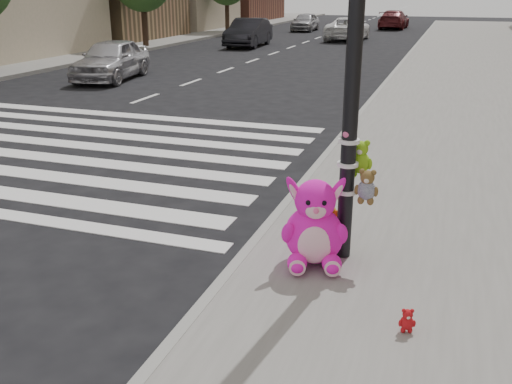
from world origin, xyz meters
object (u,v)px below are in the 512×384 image
at_px(car_dark_far, 249,33).
at_px(signal_pole, 353,104).
at_px(pink_bunny, 314,228).
at_px(car_white_near, 348,29).
at_px(red_teddy, 407,320).
at_px(car_silver_far, 111,59).

bearing_deg(car_dark_far, signal_pole, -71.10).
xyz_separation_m(pink_bunny, car_white_near, (-4.86, 28.44, 0.10)).
distance_m(red_teddy, car_dark_far, 26.17).
height_order(car_silver_far, car_dark_far, car_dark_far).
distance_m(car_silver_far, car_white_near, 17.86).
bearing_deg(signal_pole, car_dark_far, 112.19).
bearing_deg(signal_pole, car_white_near, 100.37).
bearing_deg(car_silver_far, car_dark_far, 78.12).
bearing_deg(red_teddy, car_silver_far, 114.87).
relative_size(car_dark_far, car_white_near, 0.92).
bearing_deg(signal_pole, pink_bunny, -132.41).
distance_m(red_teddy, car_silver_far, 16.21).
xyz_separation_m(car_silver_far, car_white_near, (4.72, 17.23, -0.02)).
xyz_separation_m(signal_pole, car_silver_far, (-9.87, 10.90, -1.15)).
xyz_separation_m(signal_pole, red_teddy, (0.78, -1.32, -1.56)).
distance_m(pink_bunny, car_dark_far, 24.83).
bearing_deg(pink_bunny, car_silver_far, 114.53).
height_order(pink_bunny, car_dark_far, car_dark_far).
relative_size(car_silver_far, car_dark_far, 0.91).
distance_m(signal_pole, red_teddy, 2.19).
height_order(car_dark_far, car_white_near, car_dark_far).
xyz_separation_m(pink_bunny, red_teddy, (1.06, -1.01, -0.29)).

